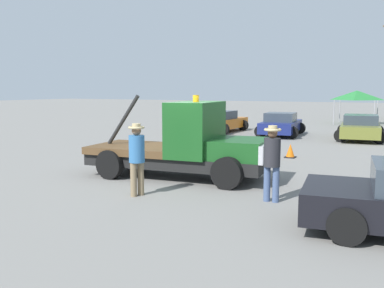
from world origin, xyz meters
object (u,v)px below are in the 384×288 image
(parked_car_navy, at_px, (281,125))
(canopy_tent_green, at_px, (357,95))
(parked_car_orange, at_px, (221,122))
(traffic_cone, at_px, (290,151))
(tow_truck, at_px, (188,146))
(person_at_hood, at_px, (137,153))
(parked_car_olive, at_px, (360,127))
(person_near_truck, at_px, (272,157))

(parked_car_navy, distance_m, canopy_tent_green, 11.38)
(parked_car_orange, distance_m, traffic_cone, 10.36)
(parked_car_orange, relative_size, canopy_tent_green, 1.57)
(traffic_cone, bearing_deg, tow_truck, -108.75)
(person_at_hood, distance_m, parked_car_olive, 15.98)
(person_at_hood, xyz_separation_m, traffic_cone, (1.88, 7.79, -0.83))
(person_near_truck, height_order, traffic_cone, person_near_truck)
(parked_car_navy, distance_m, parked_car_olive, 4.30)
(person_at_hood, relative_size, parked_car_orange, 0.40)
(parked_car_orange, bearing_deg, parked_car_olive, -90.83)
(person_near_truck, bearing_deg, parked_car_olive, -2.81)
(parked_car_navy, bearing_deg, canopy_tent_green, -19.96)
(person_near_truck, bearing_deg, canopy_tent_green, 1.28)
(parked_car_olive, bearing_deg, tow_truck, 159.10)
(traffic_cone, bearing_deg, parked_car_navy, 108.42)
(parked_car_olive, relative_size, canopy_tent_green, 1.70)
(person_near_truck, relative_size, canopy_tent_green, 0.63)
(parked_car_navy, height_order, traffic_cone, parked_car_navy)
(person_at_hood, relative_size, parked_car_navy, 0.42)
(parked_car_olive, height_order, traffic_cone, parked_car_olive)
(traffic_cone, bearing_deg, parked_car_olive, 77.33)
(parked_car_orange, distance_m, parked_car_olive, 8.24)
(parked_car_navy, distance_m, traffic_cone, 8.10)
(person_near_truck, bearing_deg, tow_truck, 62.20)
(person_at_hood, xyz_separation_m, canopy_tent_green, (2.14, 26.38, 1.12))
(parked_car_orange, height_order, parked_car_olive, same)
(parked_car_olive, bearing_deg, parked_car_navy, 85.40)
(parked_car_orange, bearing_deg, tow_truck, -159.24)
(tow_truck, bearing_deg, person_near_truck, -32.69)
(tow_truck, distance_m, canopy_tent_green, 23.95)
(person_at_hood, xyz_separation_m, parked_car_navy, (-0.68, 15.47, -0.44))
(person_near_truck, relative_size, parked_car_navy, 0.42)
(parked_car_olive, bearing_deg, canopy_tent_green, 2.06)
(parked_car_navy, height_order, parked_car_olive, same)
(person_near_truck, height_order, person_at_hood, person_at_hood)
(canopy_tent_green, relative_size, traffic_cone, 5.27)
(tow_truck, height_order, parked_car_navy, tow_truck)
(person_at_hood, height_order, parked_car_navy, person_at_hood)
(parked_car_orange, bearing_deg, traffic_cone, -139.92)
(parked_car_orange, height_order, canopy_tent_green, canopy_tent_green)
(canopy_tent_green, bearing_deg, person_near_truck, -87.65)
(parked_car_olive, distance_m, canopy_tent_green, 11.04)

